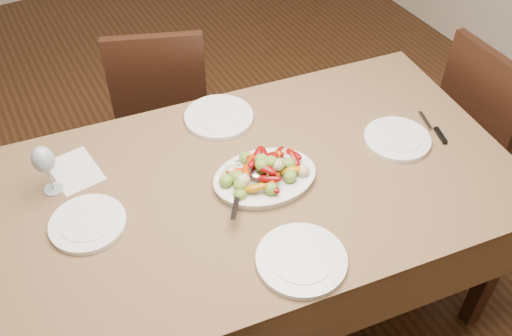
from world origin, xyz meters
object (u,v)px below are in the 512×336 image
object	(u,v)px
dining_table	(256,248)
wine_glass	(46,169)
chair_right	(497,132)
plate_near	(301,260)
plate_right	(397,139)
chair_far	(163,101)
plate_far	(219,117)
plate_left	(88,224)
serving_platter	(265,179)

from	to	relation	value
dining_table	wine_glass	world-z (taller)	wine_glass
chair_right	plate_near	bearing A→B (deg)	107.40
plate_right	wine_glass	size ratio (longest dim) A/B	1.22
plate_near	chair_far	bearing A→B (deg)	88.18
dining_table	chair_right	distance (m)	1.26
chair_far	chair_right	size ratio (longest dim) A/B	1.00
chair_right	plate_far	world-z (taller)	chair_right
chair_far	plate_left	bearing A→B (deg)	77.59
dining_table	plate_left	xyz separation A→B (m)	(-0.58, 0.08, 0.39)
plate_right	plate_far	bearing A→B (deg)	140.39
chair_far	plate_left	xyz separation A→B (m)	(-0.57, -0.86, 0.29)
dining_table	plate_near	bearing A→B (deg)	-96.84
plate_far	plate_right	bearing A→B (deg)	-39.61
plate_left	plate_right	size ratio (longest dim) A/B	1.00
chair_far	plate_right	xyz separation A→B (m)	(0.57, -1.01, 0.29)
dining_table	chair_far	distance (m)	0.95
dining_table	chair_right	bearing A→B (deg)	-0.41
plate_far	wine_glass	world-z (taller)	wine_glass
plate_near	plate_far	bearing A→B (deg)	83.84
serving_platter	plate_near	size ratio (longest dim) A/B	1.26
chair_right	plate_near	size ratio (longest dim) A/B	3.38
chair_far	serving_platter	bearing A→B (deg)	112.91
chair_right	serving_platter	bearing A→B (deg)	92.20
plate_left	plate_far	bearing A→B (deg)	25.22
chair_far	wine_glass	size ratio (longest dim) A/B	4.64
dining_table	plate_left	world-z (taller)	plate_left
dining_table	plate_near	distance (m)	0.54
chair_right	plate_right	xyz separation A→B (m)	(-0.69, -0.06, 0.29)
plate_right	chair_right	bearing A→B (deg)	5.05
chair_far	serving_platter	xyz separation A→B (m)	(0.03, -0.96, 0.30)
plate_left	plate_right	bearing A→B (deg)	-7.54
plate_near	wine_glass	size ratio (longest dim) A/B	1.37
chair_far	plate_near	bearing A→B (deg)	109.38
chair_right	plate_left	world-z (taller)	chair_right
serving_platter	plate_left	xyz separation A→B (m)	(-0.60, 0.10, -0.00)
chair_right	plate_left	bearing A→B (deg)	89.01
chair_far	serving_platter	world-z (taller)	chair_far
plate_far	plate_near	xyz separation A→B (m)	(-0.08, -0.74, 0.00)
chair_far	plate_far	distance (m)	0.65
plate_near	plate_right	bearing A→B (deg)	26.34
dining_table	chair_far	world-z (taller)	chair_far
serving_platter	plate_far	size ratio (longest dim) A/B	1.31
plate_near	dining_table	bearing A→B (deg)	83.16
serving_platter	wine_glass	size ratio (longest dim) A/B	1.73
chair_far	plate_far	bearing A→B (deg)	115.00
serving_platter	plate_left	distance (m)	0.61
plate_right	wine_glass	xyz separation A→B (m)	(-1.20, 0.36, 0.09)
plate_right	plate_far	size ratio (longest dim) A/B	0.92
chair_far	plate_right	distance (m)	1.20
dining_table	plate_near	size ratio (longest dim) A/B	6.54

